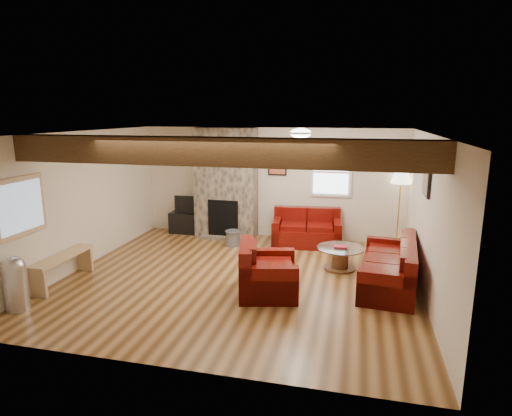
{
  "coord_description": "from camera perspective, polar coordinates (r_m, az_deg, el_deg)",
  "views": [
    {
      "loc": [
        1.91,
        -6.72,
        2.81
      ],
      "look_at": [
        0.21,
        0.4,
        1.18
      ],
      "focal_mm": 30.0,
      "sensor_mm": 36.0,
      "label": 1
    }
  ],
  "objects": [
    {
      "name": "back_window",
      "position": [
        9.54,
        9.99,
        4.74
      ],
      "size": [
        0.9,
        0.08,
        1.1
      ],
      "primitive_type": null,
      "color": "silver",
      "rests_on": "room"
    },
    {
      "name": "floor_lamp",
      "position": [
        9.38,
        18.77,
        3.5
      ],
      "size": [
        0.43,
        0.43,
        1.69
      ],
      "color": "tan",
      "rests_on": "floor"
    },
    {
      "name": "oak_beam",
      "position": [
        5.82,
        -5.83,
        7.51
      ],
      "size": [
        6.0,
        0.36,
        0.38
      ],
      "primitive_type": "cube",
      "color": "#341E0F",
      "rests_on": "room"
    },
    {
      "name": "pedal_bin",
      "position": [
        7.18,
        -29.39,
        -8.73
      ],
      "size": [
        0.42,
        0.42,
        0.82
      ],
      "primitive_type": null,
      "rotation": [
        0.0,
        0.0,
        0.37
      ],
      "color": "#B5B5BB",
      "rests_on": "floor"
    },
    {
      "name": "ceiling_dome",
      "position": [
        7.7,
        5.97,
        9.69
      ],
      "size": [
        0.4,
        0.4,
        0.18
      ],
      "primitive_type": null,
      "color": "silver",
      "rests_on": "room"
    },
    {
      "name": "tv_cabinet",
      "position": [
        10.33,
        -8.66,
        -1.98
      ],
      "size": [
        0.99,
        0.4,
        0.5
      ],
      "primitive_type": "cube",
      "color": "black",
      "rests_on": "floor"
    },
    {
      "name": "television",
      "position": [
        10.23,
        -8.74,
        0.51
      ],
      "size": [
        0.73,
        0.1,
        0.42
      ],
      "primitive_type": "imported",
      "color": "black",
      "rests_on": "tv_cabinet"
    },
    {
      "name": "coal_bucket",
      "position": [
        9.3,
        -3.09,
        -3.99
      ],
      "size": [
        0.36,
        0.36,
        0.34
      ],
      "primitive_type": null,
      "color": "slate",
      "rests_on": "floor"
    },
    {
      "name": "artwork_right",
      "position": [
        7.18,
        21.71,
        3.13
      ],
      "size": [
        0.06,
        0.55,
        0.42
      ],
      "primitive_type": null,
      "color": "black",
      "rests_on": "room"
    },
    {
      "name": "artwork_back",
      "position": [
        9.66,
        2.87,
        5.91
      ],
      "size": [
        0.42,
        0.06,
        0.52
      ],
      "primitive_type": null,
      "color": "black",
      "rests_on": "room"
    },
    {
      "name": "chimney_breast",
      "position": [
        9.8,
        -4.03,
        3.15
      ],
      "size": [
        1.4,
        0.67,
        2.5
      ],
      "color": "#3B362E",
      "rests_on": "floor"
    },
    {
      "name": "sofa_three",
      "position": [
        7.44,
        17.19,
        -7.11
      ],
      "size": [
        1.01,
        2.05,
        0.77
      ],
      "primitive_type": null,
      "rotation": [
        0.0,
        0.0,
        -1.66
      ],
      "color": "#430704",
      "rests_on": "floor"
    },
    {
      "name": "hatch_window",
      "position": [
        7.27,
        -28.97,
        0.15
      ],
      "size": [
        0.08,
        1.0,
        0.9
      ],
      "primitive_type": null,
      "color": "#A68157",
      "rests_on": "room"
    },
    {
      "name": "coffee_table",
      "position": [
        8.04,
        11.15,
        -6.6
      ],
      "size": [
        0.85,
        0.85,
        0.45
      ],
      "color": "#422A15",
      "rests_on": "floor"
    },
    {
      "name": "pine_bench",
      "position": [
        7.97,
        -24.29,
        -7.43
      ],
      "size": [
        0.3,
        1.3,
        0.49
      ],
      "primitive_type": null,
      "color": "#A68157",
      "rests_on": "floor"
    },
    {
      "name": "room",
      "position": [
        7.16,
        -2.36,
        -0.08
      ],
      "size": [
        8.0,
        8.0,
        8.0
      ],
      "color": "#553516",
      "rests_on": "ground"
    },
    {
      "name": "loveseat",
      "position": [
        9.33,
        6.77,
        -2.61
      ],
      "size": [
        1.54,
        0.99,
        0.78
      ],
      "primitive_type": null,
      "rotation": [
        0.0,
        0.0,
        0.11
      ],
      "color": "#430704",
      "rests_on": "floor"
    },
    {
      "name": "armchair_red",
      "position": [
        6.82,
        1.63,
        -8.09
      ],
      "size": [
        1.1,
        1.19,
        0.82
      ],
      "primitive_type": null,
      "rotation": [
        0.0,
        0.0,
        1.8
      ],
      "color": "#430704",
      "rests_on": "floor"
    }
  ]
}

